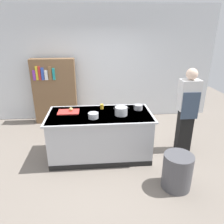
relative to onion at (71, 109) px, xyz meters
name	(u,v)px	position (x,y,z in m)	size (l,w,h in m)	color
ground_plane	(101,155)	(0.55, -0.15, -0.96)	(10.00, 10.00, 0.00)	slate
back_wall	(97,64)	(0.55, 1.95, 0.54)	(6.40, 0.12, 3.00)	silver
counter_island	(100,134)	(0.55, -0.15, -0.49)	(1.98, 0.98, 0.90)	#B7BABF
cutting_board	(69,112)	(-0.05, -0.02, -0.05)	(0.40, 0.28, 0.02)	red
onion	(71,109)	(0.00, 0.00, 0.00)	(0.07, 0.07, 0.07)	tan
stock_pot	(121,111)	(0.94, -0.24, 0.02)	(0.30, 0.23, 0.16)	#B7BABF
sauce_pan	(138,107)	(1.32, 0.02, -0.01)	(0.24, 0.17, 0.10)	#99999E
mixing_bowl	(93,116)	(0.43, -0.34, -0.01)	(0.18, 0.18, 0.10)	#B7BABF
juice_cup	(102,107)	(0.60, 0.11, -0.01)	(0.07, 0.07, 0.10)	yellow
trash_bin	(177,171)	(1.73, -1.18, -0.66)	(0.46, 0.46, 0.59)	#4C4C51
person_chef	(187,109)	(2.28, -0.08, -0.04)	(0.38, 0.25, 1.72)	black
bookshelf	(55,91)	(-0.58, 1.65, -0.10)	(1.10, 0.31, 1.70)	brown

